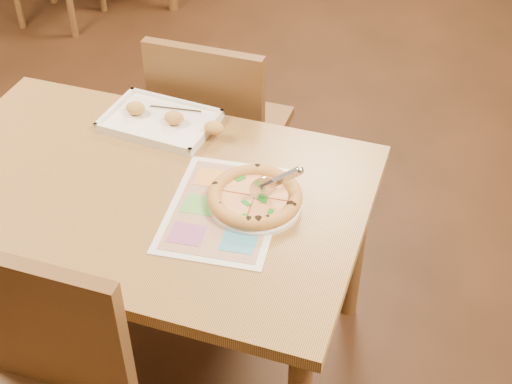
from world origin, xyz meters
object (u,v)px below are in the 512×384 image
(appetizer_tray, at_px, (163,121))
(menu, at_px, (224,209))
(pizza, at_px, (255,197))
(pizza_cutter, at_px, (275,182))
(chair_far, at_px, (216,119))
(dining_table, at_px, (142,210))
(plate, at_px, (256,204))

(appetizer_tray, bearing_deg, menu, -44.23)
(pizza, xyz_separation_m, pizza_cutter, (0.05, 0.02, 0.05))
(chair_far, bearing_deg, dining_table, 90.00)
(dining_table, bearing_deg, appetizer_tray, 101.49)
(pizza_cutter, bearing_deg, appetizer_tray, 116.62)
(chair_far, distance_m, appetizer_tray, 0.35)
(pizza_cutter, relative_size, menu, 0.29)
(menu, bearing_deg, pizza, 32.98)
(pizza_cutter, relative_size, appetizer_tray, 0.31)
(pizza, height_order, pizza_cutter, pizza_cutter)
(chair_far, bearing_deg, appetizer_tray, 78.13)
(dining_table, relative_size, menu, 3.07)
(dining_table, height_order, pizza, pizza)
(dining_table, height_order, chair_far, chair_far)
(dining_table, height_order, pizza_cutter, pizza_cutter)
(chair_far, relative_size, pizza_cutter, 3.76)
(pizza, distance_m, appetizer_tray, 0.48)
(chair_far, height_order, menu, chair_far)
(plate, xyz_separation_m, pizza, (-0.00, 0.01, 0.02))
(dining_table, bearing_deg, chair_far, 90.00)
(pizza, relative_size, appetizer_tray, 0.65)
(pizza, distance_m, menu, 0.09)
(dining_table, relative_size, pizza_cutter, 10.40)
(pizza, bearing_deg, menu, -147.02)
(appetizer_tray, height_order, menu, appetizer_tray)
(dining_table, xyz_separation_m, appetizer_tray, (-0.06, 0.31, 0.10))
(chair_far, xyz_separation_m, pizza_cutter, (0.39, -0.55, 0.23))
(pizza, distance_m, pizza_cutter, 0.08)
(chair_far, relative_size, menu, 1.11)
(dining_table, relative_size, appetizer_tray, 3.20)
(chair_far, height_order, pizza_cutter, chair_far)
(chair_far, distance_m, plate, 0.69)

